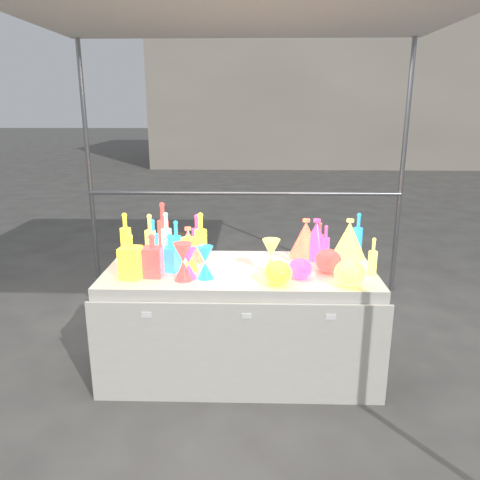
{
  "coord_description": "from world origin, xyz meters",
  "views": [
    {
      "loc": [
        0.08,
        -2.98,
        1.8
      ],
      "look_at": [
        0.0,
        0.0,
        0.95
      ],
      "focal_mm": 35.0,
      "sensor_mm": 36.0,
      "label": 1
    }
  ],
  "objects_px": {
    "bottle_0": "(126,233)",
    "globe_0": "(278,274)",
    "hourglass_0": "(183,262)",
    "lampshade_0": "(188,244)",
    "decanter_0": "(130,256)",
    "display_table": "(240,320)",
    "cardboard_box_closed": "(184,251)"
  },
  "relations": [
    {
      "from": "cardboard_box_closed",
      "to": "bottle_0",
      "type": "bearing_deg",
      "value": -70.75
    },
    {
      "from": "bottle_0",
      "to": "decanter_0",
      "type": "xyz_separation_m",
      "value": [
        0.17,
        -0.51,
        -0.01
      ]
    },
    {
      "from": "cardboard_box_closed",
      "to": "decanter_0",
      "type": "bearing_deg",
      "value": -66.03
    },
    {
      "from": "display_table",
      "to": "decanter_0",
      "type": "bearing_deg",
      "value": -164.22
    },
    {
      "from": "globe_0",
      "to": "lampshade_0",
      "type": "distance_m",
      "value": 0.75
    },
    {
      "from": "display_table",
      "to": "lampshade_0",
      "type": "bearing_deg",
      "value": 156.79
    },
    {
      "from": "cardboard_box_closed",
      "to": "decanter_0",
      "type": "height_order",
      "value": "decanter_0"
    },
    {
      "from": "bottle_0",
      "to": "globe_0",
      "type": "bearing_deg",
      "value": -28.97
    },
    {
      "from": "display_table",
      "to": "bottle_0",
      "type": "distance_m",
      "value": 1.05
    },
    {
      "from": "bottle_0",
      "to": "decanter_0",
      "type": "bearing_deg",
      "value": -72.1
    },
    {
      "from": "hourglass_0",
      "to": "globe_0",
      "type": "xyz_separation_m",
      "value": [
        0.59,
        -0.07,
        -0.05
      ]
    },
    {
      "from": "bottle_0",
      "to": "globe_0",
      "type": "relative_size",
      "value": 1.86
    },
    {
      "from": "bottle_0",
      "to": "hourglass_0",
      "type": "relative_size",
      "value": 1.29
    },
    {
      "from": "hourglass_0",
      "to": "lampshade_0",
      "type": "distance_m",
      "value": 0.37
    },
    {
      "from": "bottle_0",
      "to": "hourglass_0",
      "type": "distance_m",
      "value": 0.73
    },
    {
      "from": "lampshade_0",
      "to": "decanter_0",
      "type": "bearing_deg",
      "value": -135.92
    },
    {
      "from": "bottle_0",
      "to": "lampshade_0",
      "type": "bearing_deg",
      "value": -18.48
    },
    {
      "from": "decanter_0",
      "to": "lampshade_0",
      "type": "height_order",
      "value": "decanter_0"
    },
    {
      "from": "decanter_0",
      "to": "globe_0",
      "type": "bearing_deg",
      "value": 2.41
    },
    {
      "from": "display_table",
      "to": "cardboard_box_closed",
      "type": "xyz_separation_m",
      "value": [
        -0.72,
        2.23,
        -0.2
      ]
    },
    {
      "from": "lampshade_0",
      "to": "bottle_0",
      "type": "bearing_deg",
      "value": 157.85
    },
    {
      "from": "hourglass_0",
      "to": "display_table",
      "type": "bearing_deg",
      "value": 31.56
    },
    {
      "from": "globe_0",
      "to": "cardboard_box_closed",
      "type": "bearing_deg",
      "value": 110.91
    },
    {
      "from": "globe_0",
      "to": "lampshade_0",
      "type": "bearing_deg",
      "value": 143.93
    },
    {
      "from": "display_table",
      "to": "lampshade_0",
      "type": "relative_size",
      "value": 7.44
    },
    {
      "from": "bottle_0",
      "to": "decanter_0",
      "type": "relative_size",
      "value": 1.05
    },
    {
      "from": "display_table",
      "to": "cardboard_box_closed",
      "type": "relative_size",
      "value": 3.86
    },
    {
      "from": "cardboard_box_closed",
      "to": "globe_0",
      "type": "xyz_separation_m",
      "value": [
        0.96,
        -2.51,
        0.64
      ]
    },
    {
      "from": "lampshade_0",
      "to": "display_table",
      "type": "bearing_deg",
      "value": -26.88
    },
    {
      "from": "globe_0",
      "to": "lampshade_0",
      "type": "height_order",
      "value": "lampshade_0"
    },
    {
      "from": "display_table",
      "to": "hourglass_0",
      "type": "bearing_deg",
      "value": -148.44
    },
    {
      "from": "display_table",
      "to": "decanter_0",
      "type": "height_order",
      "value": "decanter_0"
    }
  ]
}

